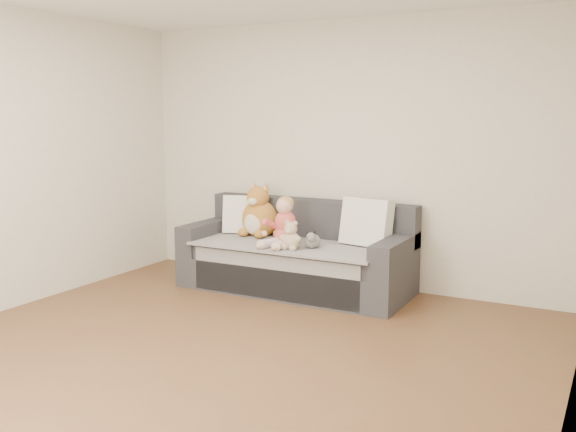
% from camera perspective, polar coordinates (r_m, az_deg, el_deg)
% --- Properties ---
extents(room_shell, '(5.00, 5.00, 5.00)m').
position_cam_1_polar(room_shell, '(4.52, -5.19, 4.05)').
color(room_shell, brown).
rests_on(room_shell, ground).
extents(sofa, '(2.20, 0.94, 0.85)m').
position_cam_1_polar(sofa, '(6.23, 0.82, -3.76)').
color(sofa, '#2B2B30').
rests_on(sofa, ground).
extents(cushion_left, '(0.46, 0.31, 0.40)m').
position_cam_1_polar(cushion_left, '(6.62, -3.91, 0.13)').
color(cushion_left, white).
rests_on(cushion_left, sofa).
extents(cushion_right_back, '(0.42, 0.20, 0.39)m').
position_cam_1_polar(cushion_right_back, '(6.14, 6.94, -0.65)').
color(cushion_right_back, white).
rests_on(cushion_right_back, sofa).
extents(cushion_right_front, '(0.52, 0.31, 0.46)m').
position_cam_1_polar(cushion_right_front, '(6.01, 6.99, -0.57)').
color(cushion_right_front, white).
rests_on(cushion_right_front, sofa).
extents(toddler, '(0.33, 0.47, 0.47)m').
position_cam_1_polar(toddler, '(6.01, -0.43, -0.76)').
color(toddler, '#D0494A').
rests_on(toddler, sofa).
extents(plush_cat, '(0.45, 0.38, 0.57)m').
position_cam_1_polar(plush_cat, '(6.48, -2.59, 0.06)').
color(plush_cat, '#AA7625').
rests_on(plush_cat, sofa).
extents(teddy_bear, '(0.22, 0.16, 0.27)m').
position_cam_1_polar(teddy_bear, '(5.82, 0.25, -1.94)').
color(teddy_bear, tan).
rests_on(teddy_bear, sofa).
extents(plush_cow, '(0.14, 0.21, 0.17)m').
position_cam_1_polar(plush_cow, '(5.88, 2.17, -2.19)').
color(plush_cow, white).
rests_on(plush_cow, sofa).
extents(sippy_cup, '(0.09, 0.07, 0.10)m').
position_cam_1_polar(sippy_cup, '(5.93, -0.08, -2.28)').
color(sippy_cup, '#43338C').
rests_on(sippy_cup, sofa).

